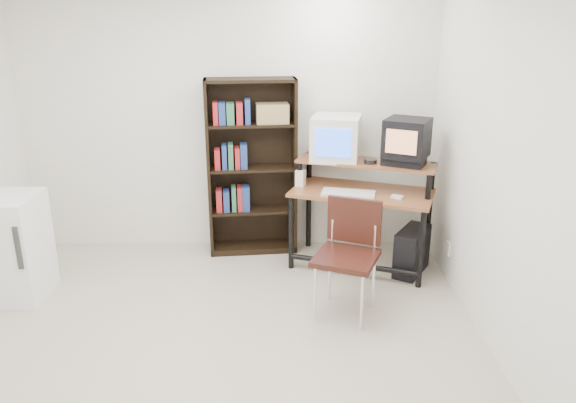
{
  "coord_description": "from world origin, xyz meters",
  "views": [
    {
      "loc": [
        0.52,
        -3.37,
        2.3
      ],
      "look_at": [
        0.57,
        1.1,
        0.76
      ],
      "focal_mm": 35.0,
      "sensor_mm": 36.0,
      "label": 1
    }
  ],
  "objects_px": {
    "crt_monitor": "(336,138)",
    "pc_tower": "(412,251)",
    "crt_tv": "(407,138)",
    "school_chair": "(349,245)",
    "bookshelf": "(252,165)",
    "mini_fridge": "(10,247)",
    "computer_desk": "(362,195)"
  },
  "relations": [
    {
      "from": "computer_desk",
      "to": "bookshelf",
      "type": "distance_m",
      "value": 1.11
    },
    {
      "from": "crt_monitor",
      "to": "mini_fridge",
      "type": "relative_size",
      "value": 0.58
    },
    {
      "from": "school_chair",
      "to": "mini_fridge",
      "type": "bearing_deg",
      "value": -162.94
    },
    {
      "from": "computer_desk",
      "to": "pc_tower",
      "type": "xyz_separation_m",
      "value": [
        0.45,
        -0.18,
        -0.48
      ]
    },
    {
      "from": "bookshelf",
      "to": "crt_monitor",
      "type": "bearing_deg",
      "value": -16.85
    },
    {
      "from": "school_chair",
      "to": "mini_fridge",
      "type": "relative_size",
      "value": 1.03
    },
    {
      "from": "pc_tower",
      "to": "bookshelf",
      "type": "xyz_separation_m",
      "value": [
        -1.48,
        0.55,
        0.67
      ]
    },
    {
      "from": "crt_monitor",
      "to": "school_chair",
      "type": "xyz_separation_m",
      "value": [
        0.02,
        -1.07,
        -0.61
      ]
    },
    {
      "from": "computer_desk",
      "to": "bookshelf",
      "type": "height_order",
      "value": "bookshelf"
    },
    {
      "from": "pc_tower",
      "to": "school_chair",
      "type": "relative_size",
      "value": 0.5
    },
    {
      "from": "crt_tv",
      "to": "bookshelf",
      "type": "height_order",
      "value": "bookshelf"
    },
    {
      "from": "computer_desk",
      "to": "crt_monitor",
      "type": "height_order",
      "value": "crt_monitor"
    },
    {
      "from": "crt_tv",
      "to": "mini_fridge",
      "type": "xyz_separation_m",
      "value": [
        -3.35,
        -0.58,
        -0.78
      ]
    },
    {
      "from": "computer_desk",
      "to": "crt_tv",
      "type": "bearing_deg",
      "value": 18.55
    },
    {
      "from": "crt_monitor",
      "to": "pc_tower",
      "type": "height_order",
      "value": "crt_monitor"
    },
    {
      "from": "computer_desk",
      "to": "crt_tv",
      "type": "xyz_separation_m",
      "value": [
        0.37,
        -0.01,
        0.53
      ]
    },
    {
      "from": "crt_tv",
      "to": "mini_fridge",
      "type": "height_order",
      "value": "crt_tv"
    },
    {
      "from": "computer_desk",
      "to": "mini_fridge",
      "type": "distance_m",
      "value": 3.05
    },
    {
      "from": "crt_tv",
      "to": "school_chair",
      "type": "height_order",
      "value": "crt_tv"
    },
    {
      "from": "crt_monitor",
      "to": "pc_tower",
      "type": "relative_size",
      "value": 1.14
    },
    {
      "from": "crt_tv",
      "to": "bookshelf",
      "type": "bearing_deg",
      "value": -167.81
    },
    {
      "from": "school_chair",
      "to": "mini_fridge",
      "type": "xyz_separation_m",
      "value": [
        -2.76,
        0.27,
        -0.12
      ]
    },
    {
      "from": "pc_tower",
      "to": "mini_fridge",
      "type": "height_order",
      "value": "mini_fridge"
    },
    {
      "from": "school_chair",
      "to": "bookshelf",
      "type": "relative_size",
      "value": 0.53
    },
    {
      "from": "computer_desk",
      "to": "school_chair",
      "type": "distance_m",
      "value": 0.89
    },
    {
      "from": "computer_desk",
      "to": "school_chair",
      "type": "xyz_separation_m",
      "value": [
        -0.21,
        -0.86,
        -0.13
      ]
    },
    {
      "from": "crt_monitor",
      "to": "school_chair",
      "type": "bearing_deg",
      "value": -76.43
    },
    {
      "from": "crt_tv",
      "to": "pc_tower",
      "type": "xyz_separation_m",
      "value": [
        0.08,
        -0.17,
        -1.01
      ]
    },
    {
      "from": "pc_tower",
      "to": "mini_fridge",
      "type": "bearing_deg",
      "value": -141.53
    },
    {
      "from": "school_chair",
      "to": "bookshelf",
      "type": "xyz_separation_m",
      "value": [
        -0.81,
        1.23,
        0.31
      ]
    },
    {
      "from": "computer_desk",
      "to": "pc_tower",
      "type": "height_order",
      "value": "computer_desk"
    },
    {
      "from": "pc_tower",
      "to": "mini_fridge",
      "type": "distance_m",
      "value": 3.46
    }
  ]
}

